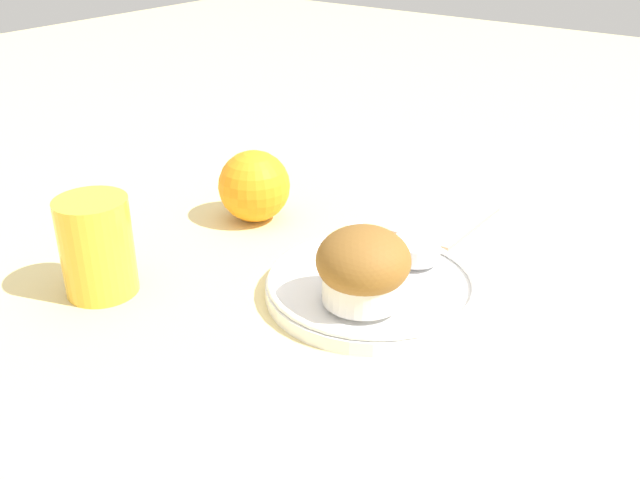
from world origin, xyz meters
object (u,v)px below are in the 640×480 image
at_px(muffin, 363,267).
at_px(juice_glass, 97,247).
at_px(orange_fruit, 254,186).
at_px(butter_knife, 344,257).

relative_size(muffin, juice_glass, 0.87).
xyz_separation_m(orange_fruit, juice_glass, (-0.22, 0.01, 0.01)).
bearing_deg(orange_fruit, butter_knife, -107.14).
xyz_separation_m(butter_knife, orange_fruit, (0.05, 0.16, 0.02)).
height_order(butter_knife, orange_fruit, orange_fruit).
relative_size(butter_knife, orange_fruit, 1.79).
height_order(butter_knife, juice_glass, juice_glass).
distance_m(muffin, orange_fruit, 0.25).
xyz_separation_m(muffin, butter_knife, (0.05, 0.06, -0.03)).
bearing_deg(juice_glass, butter_knife, -46.28).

